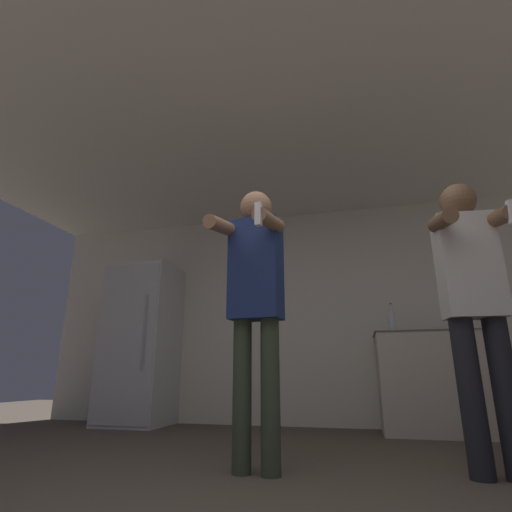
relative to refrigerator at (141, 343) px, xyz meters
name	(u,v)px	position (x,y,z in m)	size (l,w,h in m)	color
wall_back	(314,313)	(2.06, 0.39, 0.35)	(7.00, 0.06, 2.55)	beige
ceiling_slab	(289,144)	(2.06, -1.26, 1.65)	(7.00, 3.77, 0.05)	silver
refrigerator	(141,343)	(0.00, 0.00, 0.00)	(0.76, 0.75, 1.86)	silver
counter	(438,382)	(3.29, 0.03, -0.44)	(1.16, 0.68, 0.98)	#BCB29E
bottle_red_label	(481,321)	(3.75, -0.05, 0.14)	(0.06, 0.06, 0.27)	silver
bottle_tall_gin	(459,320)	(3.54, -0.05, 0.15)	(0.08, 0.08, 0.27)	silver
bottle_clear_vodka	(392,321)	(2.91, -0.05, 0.16)	(0.07, 0.07, 0.31)	silver
person_woman_foreground	(255,291)	(1.92, -1.97, 0.15)	(0.44, 0.55, 1.78)	#38422D
person_man_side	(473,296)	(3.26, -1.76, 0.09)	(0.45, 0.45, 1.78)	black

